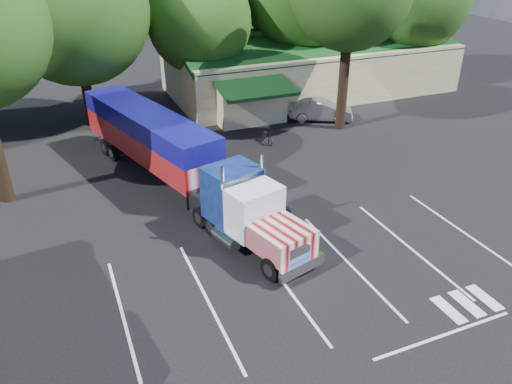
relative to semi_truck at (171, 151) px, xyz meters
name	(u,v)px	position (x,y,z in m)	size (l,w,h in m)	color
ground	(232,213)	(2.01, -3.81, -2.26)	(120.00, 120.00, 0.00)	black
event_hall	(308,66)	(15.75, 14.00, -0.05)	(24.20, 14.12, 5.55)	beige
tree_row_c	(74,10)	(-2.99, 12.39, 5.78)	(10.00, 10.00, 13.05)	black
tree_row_d	(199,21)	(6.01, 13.69, 4.32)	(8.00, 8.00, 10.60)	black
semi_truck	(171,151)	(0.00, 0.00, 0.00)	(7.39, 18.99, 4.00)	black
woman	(288,222)	(3.61, -7.00, -1.37)	(0.65, 0.42, 1.77)	black
bicycle	(267,136)	(7.51, 4.19, -1.78)	(0.64, 1.82, 0.96)	black
silver_sedan	(321,110)	(13.03, 6.69, -1.48)	(1.64, 4.71, 1.55)	#999BA0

